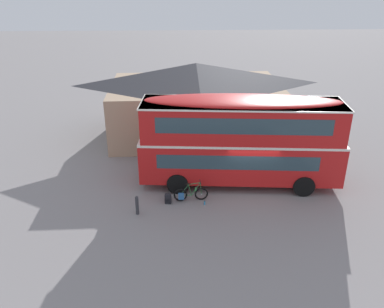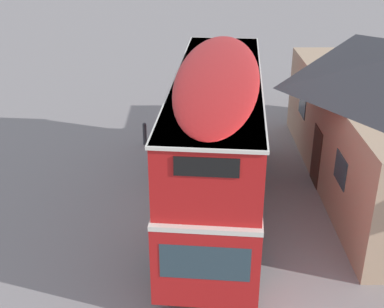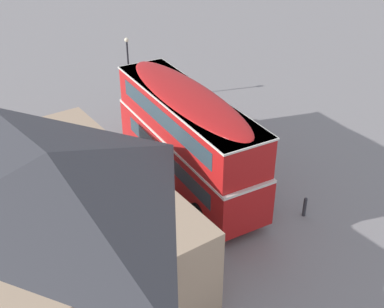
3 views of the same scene
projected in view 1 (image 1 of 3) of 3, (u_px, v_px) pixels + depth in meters
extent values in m
plane|color=gray|center=(249.00, 189.00, 20.86)|extent=(120.00, 120.00, 0.00)
cylinder|color=black|center=(295.00, 165.00, 22.15)|extent=(1.12, 0.37, 1.10)
cylinder|color=black|center=(304.00, 186.00, 20.00)|extent=(1.12, 0.37, 1.10)
cylinder|color=black|center=(181.00, 163.00, 22.39)|extent=(1.12, 0.37, 1.10)
cylinder|color=black|center=(178.00, 184.00, 20.23)|extent=(1.12, 0.37, 1.10)
cube|color=red|center=(240.00, 158.00, 20.78)|extent=(10.48, 3.32, 2.10)
cube|color=white|center=(241.00, 139.00, 20.33)|extent=(10.50, 3.34, 0.12)
cube|color=red|center=(242.00, 121.00, 19.91)|extent=(10.17, 3.24, 1.90)
ellipsoid|color=red|center=(243.00, 101.00, 19.48)|extent=(9.96, 3.17, 0.36)
cube|color=#2D424C|center=(339.00, 155.00, 20.49)|extent=(0.22, 2.05, 0.90)
cube|color=black|center=(344.00, 112.00, 19.51)|extent=(0.17, 1.38, 0.44)
cube|color=#2D424C|center=(238.00, 163.00, 19.54)|extent=(8.02, 0.68, 0.76)
cube|color=#2D424C|center=(244.00, 127.00, 18.75)|extent=(8.43, 0.72, 0.80)
cube|color=#2D424C|center=(235.00, 143.00, 21.79)|extent=(8.02, 0.68, 0.76)
cube|color=#2D424C|center=(240.00, 110.00, 20.95)|extent=(8.43, 0.72, 0.80)
cube|color=white|center=(243.00, 103.00, 19.53)|extent=(10.28, 3.33, 0.08)
torus|color=black|center=(201.00, 194.00, 19.71)|extent=(0.68, 0.12, 0.68)
torus|color=black|center=(181.00, 195.00, 19.62)|extent=(0.68, 0.12, 0.68)
cylinder|color=#B2B2B7|center=(201.00, 194.00, 19.71)|extent=(0.06, 0.10, 0.05)
cylinder|color=#B2B2B7|center=(181.00, 195.00, 19.62)|extent=(0.06, 0.10, 0.05)
cylinder|color=#2D6B38|center=(196.00, 189.00, 19.56)|extent=(0.47, 0.06, 0.72)
cylinder|color=#2D6B38|center=(194.00, 184.00, 19.42)|extent=(0.59, 0.07, 0.11)
cylinder|color=#2D6B38|center=(190.00, 190.00, 19.55)|extent=(0.18, 0.05, 0.64)
cylinder|color=#2D6B38|center=(186.00, 195.00, 19.65)|extent=(0.54, 0.06, 0.09)
cylinder|color=#2D6B38|center=(185.00, 190.00, 19.51)|extent=(0.42, 0.05, 0.59)
cylinder|color=#2D6B38|center=(201.00, 188.00, 19.57)|extent=(0.09, 0.04, 0.65)
cylinder|color=black|center=(200.00, 182.00, 19.41)|extent=(0.06, 0.46, 0.03)
ellipsoid|color=black|center=(188.00, 184.00, 19.40)|extent=(0.27, 0.12, 0.06)
cube|color=#2D609E|center=(181.00, 196.00, 19.47)|extent=(0.29, 0.16, 0.32)
cylinder|color=green|center=(196.00, 189.00, 19.56)|extent=(0.07, 0.07, 0.18)
cube|color=black|center=(168.00, 199.00, 19.46)|extent=(0.34, 0.25, 0.50)
ellipsoid|color=black|center=(168.00, 194.00, 19.35)|extent=(0.32, 0.24, 0.10)
cube|color=black|center=(168.00, 201.00, 19.38)|extent=(0.22, 0.07, 0.17)
cylinder|color=black|center=(170.00, 198.00, 19.55)|extent=(0.04, 0.04, 0.40)
cylinder|color=black|center=(167.00, 198.00, 19.57)|extent=(0.04, 0.04, 0.40)
cylinder|color=#338CBF|center=(205.00, 203.00, 19.40)|extent=(0.07, 0.07, 0.19)
cylinder|color=black|center=(205.00, 201.00, 19.35)|extent=(0.04, 0.04, 0.03)
cube|color=tan|center=(196.00, 110.00, 27.01)|extent=(11.35, 7.13, 3.56)
pyramid|color=#38383D|center=(196.00, 74.00, 25.96)|extent=(11.76, 7.54, 1.41)
cube|color=#3D2319|center=(200.00, 140.00, 24.18)|extent=(1.10, 0.06, 2.10)
cube|color=#2D424C|center=(153.00, 127.00, 23.65)|extent=(1.10, 0.06, 0.90)
cube|color=#2D424C|center=(246.00, 125.00, 23.94)|extent=(1.10, 0.06, 0.90)
cylinder|color=#333338|center=(137.00, 206.00, 18.53)|extent=(0.16, 0.16, 0.85)
sphere|color=#333338|center=(137.00, 198.00, 18.33)|extent=(0.16, 0.16, 0.16)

